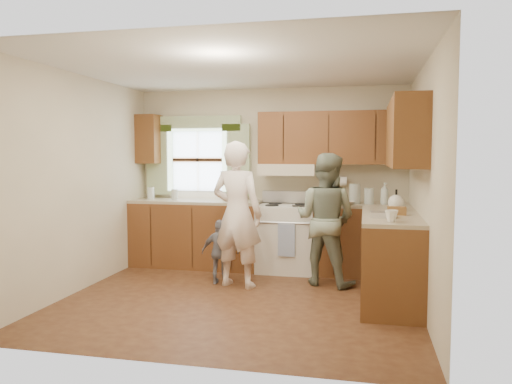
% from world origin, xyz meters
% --- Properties ---
extents(room, '(3.80, 3.80, 3.80)m').
position_xyz_m(room, '(0.00, 0.00, 1.25)').
color(room, '#412014').
rests_on(room, ground).
extents(kitchen_fixtures, '(3.80, 2.25, 2.15)m').
position_xyz_m(kitchen_fixtures, '(0.61, 1.08, 0.84)').
color(kitchen_fixtures, '#4A2410').
rests_on(kitchen_fixtures, ground).
extents(stove, '(0.76, 0.67, 1.07)m').
position_xyz_m(stove, '(0.30, 1.44, 0.47)').
color(stove, silver).
rests_on(stove, ground).
extents(woman_left, '(0.71, 0.54, 1.74)m').
position_xyz_m(woman_left, '(-0.16, 0.53, 0.87)').
color(woman_left, white).
rests_on(woman_left, ground).
extents(woman_right, '(0.93, 0.82, 1.60)m').
position_xyz_m(woman_right, '(0.86, 0.85, 0.80)').
color(woman_right, '#223A28').
rests_on(woman_right, ground).
extents(child, '(0.47, 0.22, 0.79)m').
position_xyz_m(child, '(-0.39, 0.59, 0.39)').
color(child, gray).
rests_on(child, ground).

